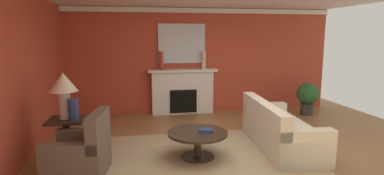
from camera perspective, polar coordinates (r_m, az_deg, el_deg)
ground_plane at (r=5.55m, az=7.20°, el=-11.94°), size 8.75×8.75×0.00m
wall_fireplace at (r=8.24m, az=0.93°, el=5.01°), size 7.33×0.12×2.75m
wall_window at (r=5.58m, az=-29.46°, el=1.64°), size 0.12×6.77×2.75m
crown_moulding at (r=8.16m, az=1.06°, el=14.07°), size 7.33×0.08×0.12m
area_rug at (r=5.30m, az=1.03°, el=-12.82°), size 3.74×2.66×0.01m
fireplace at (r=8.07m, az=-1.75°, el=-0.96°), size 1.80×0.35×1.17m
mantel_mirror at (r=8.06m, az=-1.92°, el=8.14°), size 1.22×0.04×1.01m
sofa at (r=5.91m, az=15.81°, el=-7.81°), size 1.06×2.16×0.85m
armchair_near_window at (r=4.86m, az=-19.95°, el=-11.73°), size 0.90×0.90×0.95m
coffee_table at (r=5.19m, az=1.04°, el=-9.45°), size 1.00×1.00×0.45m
side_table at (r=5.48m, az=-22.14°, el=-8.41°), size 0.56×0.56×0.70m
table_lamp at (r=5.30m, az=-22.69°, el=0.13°), size 0.44×0.44×0.75m
vase_mantel_right at (r=8.01m, az=2.18°, el=5.06°), size 0.10×0.10×0.46m
vase_on_side_table at (r=5.21m, az=-21.12°, el=-3.83°), size 0.15×0.15×0.35m
vase_mantel_left at (r=7.85m, az=-5.72°, el=4.96°), size 0.10×0.10×0.46m
book_red_cover at (r=5.14m, az=2.63°, el=-7.98°), size 0.24×0.18×0.05m
potted_plant at (r=8.50m, az=20.60°, el=-1.48°), size 0.56×0.56×0.83m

